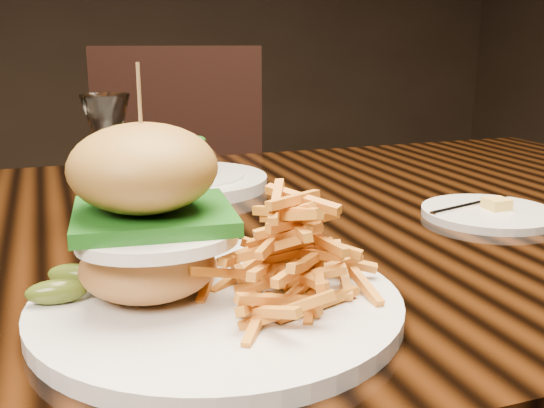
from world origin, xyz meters
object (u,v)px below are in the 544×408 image
object	(u,v)px
dining_table	(232,280)
burger_plate	(214,249)
far_dish	(188,178)
chair_far	(180,206)
wine_glass	(107,131)

from	to	relation	value
dining_table	burger_plate	bearing A→B (deg)	-108.84
far_dish	chair_far	world-z (taller)	chair_far
burger_plate	chair_far	xyz separation A→B (m)	(0.20, 1.14, -0.27)
chair_far	wine_glass	bearing A→B (deg)	-93.17
far_dish	chair_far	distance (m)	0.73
burger_plate	far_dish	bearing A→B (deg)	98.26
dining_table	wine_glass	xyz separation A→B (m)	(-0.14, 0.04, 0.19)
wine_glass	chair_far	bearing A→B (deg)	73.61
wine_glass	far_dish	world-z (taller)	wine_glass
wine_glass	far_dish	distance (m)	0.23
dining_table	far_dish	xyz separation A→B (m)	(-0.01, 0.20, 0.09)
dining_table	far_dish	world-z (taller)	far_dish
burger_plate	dining_table	bearing A→B (deg)	89.04
dining_table	wine_glass	distance (m)	0.24
far_dish	chair_far	xyz separation A→B (m)	(0.12, 0.69, -0.23)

